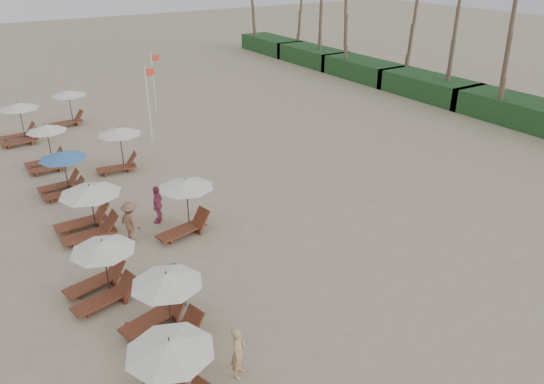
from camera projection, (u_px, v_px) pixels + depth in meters
ground at (312, 275)px, 18.16m from camera, size 160.00×160.00×0.00m
shrub_hedge at (429, 87)px, 39.54m from camera, size 3.20×53.00×1.60m
lounger_station_0 at (164, 376)px, 12.45m from camera, size 2.57×2.33×2.08m
lounger_station_1 at (161, 308)px, 14.92m from camera, size 2.60×2.36×2.09m
lounger_station_2 at (99, 271)px, 16.61m from camera, size 2.54×2.18×2.06m
lounger_station_3 at (86, 211)px, 20.34m from camera, size 2.79×2.45×2.07m
lounger_station_4 at (61, 173)px, 23.71m from camera, size 2.45×2.18×2.07m
lounger_station_5 at (45, 149)px, 26.40m from camera, size 2.40×2.02×2.38m
lounger_station_6 at (18, 124)px, 30.03m from camera, size 2.66×2.28×2.39m
inland_station_0 at (184, 203)px, 20.31m from camera, size 2.80×2.24×2.22m
inland_station_1 at (118, 145)px, 26.15m from camera, size 2.73×2.24×2.22m
inland_station_2 at (67, 105)px, 32.99m from camera, size 2.74×2.24×2.22m
beachgoer_near at (238, 352)px, 13.58m from camera, size 0.68×0.66×1.56m
beachgoer_mid_a at (174, 287)px, 16.13m from camera, size 0.98×0.87×1.66m
beachgoer_mid_b at (131, 222)px, 19.94m from camera, size 1.00×1.24×1.68m
beachgoer_far_a at (158, 204)px, 21.33m from camera, size 0.92×1.02×1.66m
flag_pole_near at (148, 100)px, 29.91m from camera, size 0.59×0.08×4.45m
flag_pole_far at (154, 80)px, 34.72m from camera, size 0.60×0.08×4.25m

